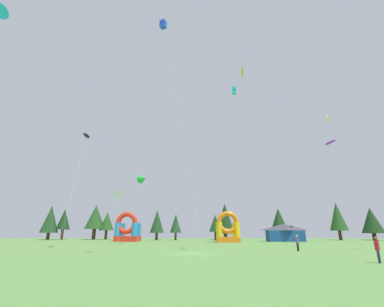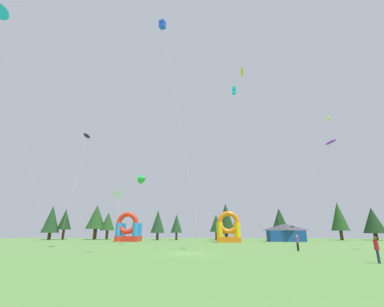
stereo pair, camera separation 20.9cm
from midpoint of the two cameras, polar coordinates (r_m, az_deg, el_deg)
The scene contains 25 objects.
ground_plane at distance 29.48m, azimuth -0.54°, elevation -20.60°, with size 120.00×120.00×0.00m, color #5B8C42.
kite_cyan_box at distance 37.39m, azimuth 9.05°, elevation 13.00°, with size 8.95×1.16×21.00m.
kite_blue_box at distance 32.20m, azimuth -6.10°, elevation 25.57°, with size 4.58×1.97×24.25m.
kite_white_diamond at distance 45.55m, azimuth -15.30°, elevation -8.50°, with size 2.17×3.23×8.64m.
kite_yellow_diamond at distance 35.41m, azimuth 10.72°, elevation 16.28°, with size 5.59×6.96×21.86m.
kite_green_delta at distance 50.62m, azimuth -10.24°, elevation -5.35°, with size 3.90×5.02×12.43m.
kite_black_parafoil at distance 42.01m, azimuth -21.48°, elevation 3.51°, with size 2.24×8.04×16.13m.
kite_lime_diamond at distance 65.96m, azimuth 27.45°, elevation 6.54°, with size 11.76×1.13×26.54m.
kite_purple_parafoil at distance 45.07m, azimuth 27.69°, elevation 2.13°, with size 3.51×5.61×15.44m.
person_midfield at distance 34.85m, azimuth 21.79°, elevation -17.08°, with size 0.42×0.42×1.79m.
person_left_edge at distance 24.67m, azimuth 35.00°, elevation -16.14°, with size 0.38×0.38×1.84m.
inflatable_orange_dome at distance 57.82m, azimuth 7.91°, elevation -16.08°, with size 4.75×4.24×6.18m.
inflatable_yellow_castle at distance 63.03m, azimuth -13.39°, elevation -15.82°, with size 5.02×4.62×6.29m.
festival_tent at distance 64.97m, azimuth 19.48°, elevation -15.65°, with size 7.64×4.05×3.80m.
tree_row_0 at distance 83.06m, azimuth -27.79°, elevation -12.34°, with size 4.49×4.49×8.83m.
tree_row_1 at distance 82.83m, azimuth -25.46°, elevation -12.63°, with size 3.57×3.57×8.03m.
tree_row_2 at distance 80.81m, azimuth -19.69°, elevation -12.68°, with size 5.35×5.35×9.28m.
tree_row_3 at distance 79.98m, azimuth -17.47°, elevation -13.72°, with size 3.94×3.94×7.22m.
tree_row_4 at distance 72.57m, azimuth -7.24°, elevation -14.25°, with size 3.60×3.60×7.52m.
tree_row_5 at distance 71.56m, azimuth -3.24°, elevation -14.76°, with size 2.95×2.95×6.41m.
tree_row_6 at distance 72.59m, azimuth 5.27°, elevation -14.67°, with size 3.33×3.33×6.38m.
tree_row_7 at distance 70.57m, azimuth 7.34°, elevation -13.64°, with size 4.80×4.80×9.05m.
tree_row_8 at distance 73.70m, azimuth 18.33°, elevation -13.19°, with size 4.03×4.03×7.90m.
tree_row_9 at distance 80.37m, azimuth 28.96°, elevation -11.71°, with size 4.34×4.34×9.45m.
tree_row_10 at distance 84.64m, azimuth 34.31°, elevation -11.74°, with size 5.28×5.28×8.10m.
Camera 2 is at (1.91, -29.33, 2.25)m, focal length 24.91 mm.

